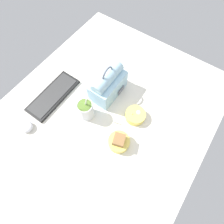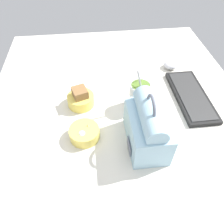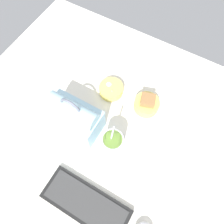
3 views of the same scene
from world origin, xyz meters
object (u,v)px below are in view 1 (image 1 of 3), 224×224
at_px(keyboard, 53,95).
at_px(bento_bowl_snacks, 135,115).
at_px(soup_cup, 86,110).
at_px(computer_mouse, 27,127).
at_px(lunch_bag, 108,84).
at_px(bento_bowl_sandwich, 119,142).

distance_m(keyboard, bento_bowl_snacks, 0.49).
xyz_separation_m(soup_cup, computer_mouse, (-0.25, 0.21, -0.04)).
distance_m(keyboard, lunch_bag, 0.33).
height_order(lunch_bag, bento_bowl_snacks, lunch_bag).
distance_m(soup_cup, bento_bowl_sandwich, 0.24).
xyz_separation_m(lunch_bag, computer_mouse, (-0.43, 0.23, -0.07)).
height_order(keyboard, lunch_bag, lunch_bag).
relative_size(soup_cup, computer_mouse, 2.70).
xyz_separation_m(keyboard, bento_bowl_sandwich, (-0.02, -0.47, 0.02)).
bearing_deg(keyboard, bento_bowl_snacks, -70.97).
height_order(bento_bowl_snacks, computer_mouse, bento_bowl_snacks).
xyz_separation_m(soup_cup, bento_bowl_snacks, (0.14, -0.23, -0.04)).
distance_m(lunch_bag, bento_bowl_snacks, 0.23).
bearing_deg(bento_bowl_snacks, bento_bowl_sandwich, -176.71).
relative_size(keyboard, soup_cup, 1.77).
bearing_deg(bento_bowl_sandwich, keyboard, 88.17).
distance_m(keyboard, computer_mouse, 0.23).
distance_m(soup_cup, bento_bowl_snacks, 0.27).
bearing_deg(bento_bowl_snacks, lunch_bag, 77.84).
relative_size(soup_cup, bento_bowl_sandwich, 1.68).
bearing_deg(soup_cup, keyboard, 95.33).
distance_m(keyboard, bento_bowl_sandwich, 0.47).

